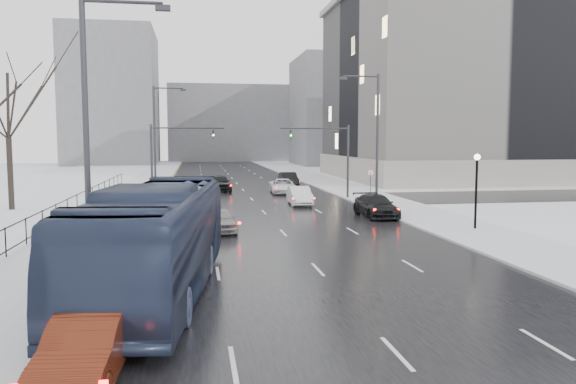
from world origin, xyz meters
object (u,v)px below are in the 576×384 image
streetlight_r_mid (374,134)px  streetlight_l_far (157,135)px  streetlight_l_near (93,129)px  no_uturn_sign (371,176)px  sedan_center_near (220,220)px  sedan_right_far (376,206)px  sedan_left_near (87,348)px  bus (158,239)px  mast_signal_left (165,153)px  sedan_right_distant (288,180)px  tree_park_e (12,211)px  sedan_center_far (219,183)px  lamppost_r_mid (476,180)px  sedan_right_cross (283,186)px  sedan_right_near (300,196)px  mast_signal_right (336,153)px

streetlight_r_mid → streetlight_l_far: same height
streetlight_l_near → no_uturn_sign: (17.37, 24.00, -3.32)m
sedan_center_near → sedan_right_far: (10.70, 4.53, 0.05)m
sedan_left_near → bus: size_ratio=0.32×
mast_signal_left → sedan_right_distant: (12.55, 12.83, -3.27)m
no_uturn_sign → sedan_left_near: bearing=-117.6°
tree_park_e → sedan_center_far: size_ratio=2.73×
tree_park_e → streetlight_r_mid: size_ratio=1.35×
lamppost_r_mid → sedan_right_far: bearing=120.4°
streetlight_l_near → sedan_center_near: (4.67, 11.96, -4.89)m
streetlight_r_mid → bus: bearing=-124.8°
streetlight_l_far → mast_signal_left: streetlight_l_far is taller
streetlight_l_far → sedan_right_cross: bearing=8.1°
tree_park_e → bus: 27.41m
streetlight_l_far → bus: (2.06, -32.52, -3.71)m
sedan_right_cross → sedan_center_near: bearing=-103.9°
bus → sedan_right_far: 21.62m
streetlight_r_mid → lamppost_r_mid: (2.83, -10.00, -2.67)m
streetlight_r_mid → sedan_right_cross: bearing=108.9°
streetlight_l_far → sedan_right_near: streetlight_l_far is taller
streetlight_r_mid → sedan_left_near: bearing=-119.4°
mast_signal_right → sedan_right_far: mast_signal_right is taller
sedan_right_near → sedan_center_far: 14.32m
sedan_right_cross → mast_signal_left: bearing=-148.4°
lamppost_r_mid → sedan_center_near: (-14.50, 1.96, -2.22)m
streetlight_l_far → sedan_left_near: bearing=-88.6°
sedan_right_cross → streetlight_r_mid: bearing=-67.1°
streetlight_l_far → mast_signal_right: (15.49, -4.00, -1.51)m
streetlight_l_far → bus: bearing=-86.4°
lamppost_r_mid → bus: (-17.10, -10.52, -1.03)m
streetlight_l_near → tree_park_e: bearing=112.7°
streetlight_l_near → streetlight_l_far: 32.00m
mast_signal_right → sedan_center_far: mast_signal_right is taller
streetlight_l_far → sedan_center_near: 21.15m
streetlight_l_near → mast_signal_right: 32.03m
streetlight_l_near → sedan_right_near: size_ratio=2.22×
streetlight_r_mid → mast_signal_right: (-0.84, 8.00, -1.51)m
tree_park_e → lamppost_r_mid: size_ratio=3.15×
mast_signal_left → no_uturn_sign: size_ratio=2.41×
streetlight_r_mid → sedan_right_cross: 15.24m
lamppost_r_mid → sedan_right_near: (-7.66, 13.96, -2.16)m
streetlight_r_mid → sedan_center_near: (-11.67, -8.04, -4.89)m
bus → sedan_left_near: bearing=-91.8°
mast_signal_left → bus: size_ratio=0.48×
mast_signal_left → sedan_right_far: size_ratio=1.27×
tree_park_e → sedan_right_far: tree_park_e is taller
streetlight_l_far → mast_signal_right: streetlight_l_far is taller
streetlight_l_far → sedan_right_far: streetlight_l_far is taller
bus → sedan_right_distant: (11.33, 41.35, -1.07)m
lamppost_r_mid → sedan_right_cross: bearing=107.6°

